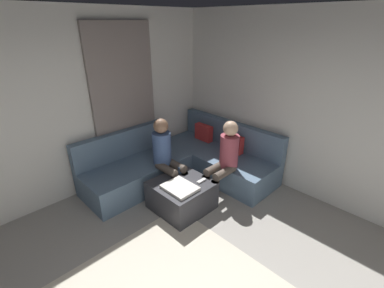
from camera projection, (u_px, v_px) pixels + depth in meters
The scene contains 10 objects.
wall_back at pixel (351, 117), 3.52m from camera, with size 6.00×0.12×2.70m, color silver.
wall_left at pixel (34, 116), 3.55m from camera, with size 0.12×6.00×2.70m, color silver.
curtain_panel at pixel (125, 105), 4.35m from camera, with size 0.06×1.10×2.50m, color gray.
sectional_couch at pixel (184, 162), 4.63m from camera, with size 2.10×2.55×0.87m.
ottoman at pixel (182, 195), 3.88m from camera, with size 0.76×0.76×0.42m, color #333338.
folded_blanket at pixel (180, 188), 3.65m from camera, with size 0.44×0.36×0.04m, color white.
coffee_mug at pixel (180, 169), 4.03m from camera, with size 0.08×0.08×0.10m, color #334C72.
game_remote at pixel (201, 181), 3.81m from camera, with size 0.05×0.15×0.02m, color white.
person_on_couch_back at pixel (225, 158), 3.97m from camera, with size 0.30×0.60×1.20m.
person_on_couch_side at pixel (166, 154), 4.06m from camera, with size 0.60×0.30×1.20m.
Camera 1 is at (0.92, -0.88, 2.50)m, focal length 25.25 mm.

